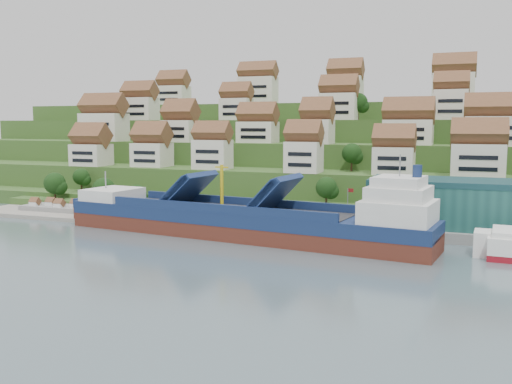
% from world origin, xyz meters
% --- Properties ---
extents(ground, '(300.00, 300.00, 0.00)m').
position_xyz_m(ground, '(0.00, 0.00, 0.00)').
color(ground, slate).
rests_on(ground, ground).
extents(quay, '(180.00, 14.00, 2.20)m').
position_xyz_m(quay, '(20.00, 15.00, 1.10)').
color(quay, gray).
rests_on(quay, ground).
extents(pebble_beach, '(45.00, 20.00, 1.00)m').
position_xyz_m(pebble_beach, '(-58.00, 12.00, 0.50)').
color(pebble_beach, gray).
rests_on(pebble_beach, ground).
extents(hillside, '(260.00, 128.00, 31.00)m').
position_xyz_m(hillside, '(0.00, 103.55, 10.66)').
color(hillside, '#2D4C1E').
rests_on(hillside, ground).
extents(hillside_village, '(161.58, 63.23, 29.69)m').
position_xyz_m(hillside_village, '(1.77, 61.06, 24.59)').
color(hillside_village, silver).
rests_on(hillside_village, ground).
extents(hillside_trees, '(138.45, 62.23, 30.53)m').
position_xyz_m(hillside_trees, '(-11.27, 44.17, 16.59)').
color(hillside_trees, '#1A3E14').
rests_on(hillside_trees, ground).
extents(flagpole, '(1.28, 0.16, 8.00)m').
position_xyz_m(flagpole, '(18.11, 10.00, 6.88)').
color(flagpole, gray).
rests_on(flagpole, quay).
extents(beach_huts, '(14.40, 3.70, 2.20)m').
position_xyz_m(beach_huts, '(-60.00, 10.75, 2.10)').
color(beach_huts, white).
rests_on(beach_huts, pebble_beach).
extents(cargo_ship, '(82.87, 22.60, 18.22)m').
position_xyz_m(cargo_ship, '(-0.83, -0.09, 3.43)').
color(cargo_ship, '#59261B').
rests_on(cargo_ship, ground).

